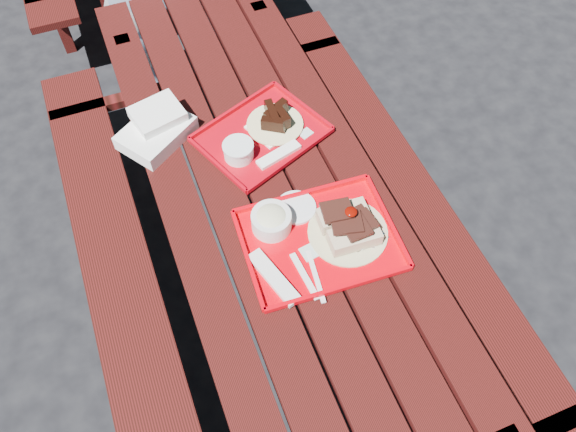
% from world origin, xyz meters
% --- Properties ---
extents(ground, '(60.00, 60.00, 0.00)m').
position_xyz_m(ground, '(0.00, 0.00, 0.00)').
color(ground, black).
rests_on(ground, ground).
extents(picnic_table_near, '(1.41, 2.40, 0.75)m').
position_xyz_m(picnic_table_near, '(-0.00, 0.00, 0.56)').
color(picnic_table_near, '#400D0C').
rests_on(picnic_table_near, ground).
extents(near_tray, '(0.50, 0.41, 0.15)m').
position_xyz_m(near_tray, '(0.07, -0.21, 0.79)').
color(near_tray, '#DC000B').
rests_on(near_tray, picnic_table_near).
extents(far_tray, '(0.51, 0.46, 0.07)m').
position_xyz_m(far_tray, '(0.05, 0.23, 0.77)').
color(far_tray, '#AF0310').
rests_on(far_tray, picnic_table_near).
extents(white_cloth, '(0.31, 0.29, 0.10)m').
position_xyz_m(white_cloth, '(-0.29, 0.39, 0.79)').
color(white_cloth, white).
rests_on(white_cloth, picnic_table_near).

